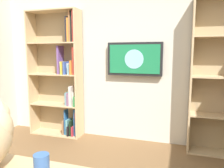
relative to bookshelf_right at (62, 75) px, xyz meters
name	(u,v)px	position (x,y,z in m)	size (l,w,h in m)	color
wall_back	(132,54)	(-1.14, -0.16, 0.35)	(4.52, 0.06, 2.70)	beige
bookshelf_right	(62,75)	(0.00, 0.00, 0.00)	(0.89, 0.28, 2.04)	tan
wall_mounted_tv	(135,59)	(-1.20, -0.08, 0.27)	(0.83, 0.07, 0.50)	black
coffee_mug	(41,163)	(-1.22, 2.29, -0.20)	(0.08, 0.08, 0.10)	#335999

